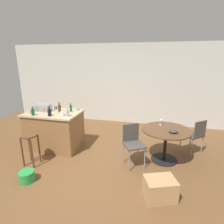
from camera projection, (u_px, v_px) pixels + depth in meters
name	position (u px, v px, depth m)	size (l,w,h in m)	color
ground_plane	(90.00, 163.00, 4.01)	(8.80, 8.80, 0.00)	brown
back_wall	(119.00, 84.00, 6.36)	(8.00, 0.10, 2.70)	beige
kitchen_island	(55.00, 130.00, 4.64)	(1.31, 0.90, 0.93)	olive
wooden_stool	(30.00, 144.00, 3.84)	(0.31, 0.31, 0.68)	brown
dining_table	(166.00, 137.00, 3.98)	(1.04, 1.04, 0.74)	black
folding_chair_near	(133.00, 142.00, 3.84)	(0.55, 0.55, 0.88)	#47423D
folding_chair_far	(195.00, 134.00, 4.28)	(0.56, 0.56, 0.86)	#47423D
toolbox	(43.00, 108.00, 4.57)	(0.37, 0.22, 0.18)	gray
bottle_0	(67.00, 113.00, 4.16)	(0.08, 0.08, 0.21)	#B7B2AD
bottle_1	(49.00, 112.00, 4.19)	(0.08, 0.08, 0.21)	black
bottle_2	(33.00, 112.00, 4.24)	(0.07, 0.07, 0.21)	#194C23
bottle_3	(71.00, 108.00, 4.55)	(0.06, 0.06, 0.22)	#194C23
bottle_4	(59.00, 108.00, 4.49)	(0.07, 0.07, 0.25)	#603314
cup_0	(56.00, 108.00, 4.76)	(0.12, 0.09, 0.08)	#4C7099
cup_1	(62.00, 114.00, 4.22)	(0.12, 0.08, 0.10)	white
cup_2	(77.00, 109.00, 4.67)	(0.11, 0.08, 0.08)	tan
cup_3	(31.00, 112.00, 4.41)	(0.13, 0.09, 0.08)	tan
wine_glass	(161.00, 121.00, 4.16)	(0.07, 0.07, 0.14)	silver
serving_bowl	(173.00, 131.00, 3.75)	(0.18, 0.18, 0.07)	#383838
cardboard_box	(160.00, 189.00, 2.96)	(0.49, 0.36, 0.35)	tan
plastic_bucket	(27.00, 176.00, 3.39)	(0.28, 0.28, 0.20)	green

